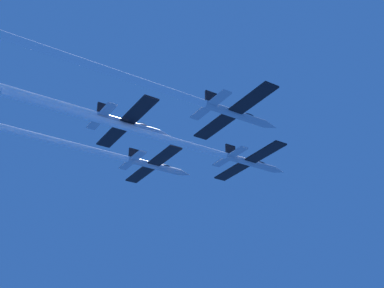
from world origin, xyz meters
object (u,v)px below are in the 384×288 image
(jet_lead, at_px, (185,144))
(jet_right_wing, at_px, (138,81))
(jet_left_wing, at_px, (93,150))
(jet_slot, at_px, (26,95))

(jet_lead, relative_size, jet_right_wing, 0.90)
(jet_lead, xyz_separation_m, jet_right_wing, (11.06, -13.28, -0.13))
(jet_left_wing, relative_size, jet_slot, 0.84)
(jet_lead, bearing_deg, jet_slot, -91.01)
(jet_lead, bearing_deg, jet_left_wing, -137.48)
(jet_lead, relative_size, jet_left_wing, 1.07)
(jet_lead, height_order, jet_right_wing, jet_lead)
(jet_left_wing, bearing_deg, jet_lead, 42.52)
(jet_lead, bearing_deg, jet_right_wing, -50.22)
(jet_left_wing, bearing_deg, jet_slot, -51.57)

